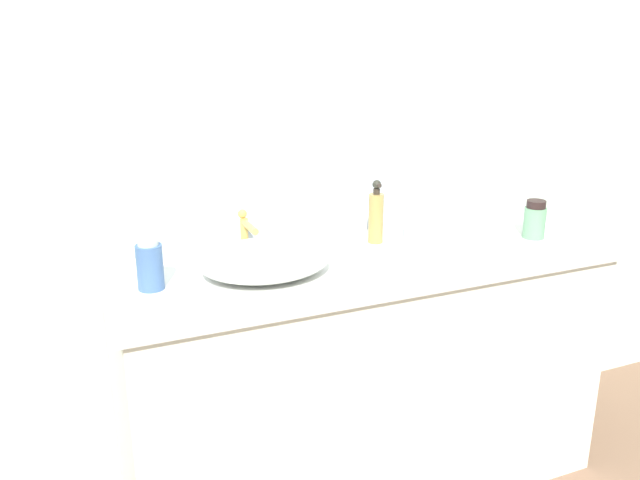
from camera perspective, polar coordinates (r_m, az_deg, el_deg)
bathroom_wall_rear at (r=2.27m, az=0.86°, el=11.97°), size 6.00×0.06×2.60m
vanity_counter at (r=2.28m, az=3.90°, el=-11.31°), size 1.60×0.52×0.84m
wall_mirror_panel at (r=2.23m, az=1.28°, el=12.59°), size 1.32×0.01×0.97m
sink_basin at (r=1.94m, az=-4.70°, el=-1.66°), size 0.38×0.32×0.09m
faucet at (r=2.09m, az=-6.25°, el=0.88°), size 0.03×0.14×0.14m
soap_dispenser at (r=2.21m, az=4.73°, el=2.05°), size 0.05×0.05×0.21m
lotion_bottle at (r=2.37m, az=17.62°, el=1.62°), size 0.07×0.07×0.13m
perfume_bottle at (r=1.88m, az=-14.14°, el=-2.09°), size 0.07×0.07×0.14m
tissue_box at (r=2.21m, az=9.03°, el=1.38°), size 0.13×0.13×0.17m
candle_jar at (r=2.09m, az=2.58°, el=-0.74°), size 0.05×0.05×0.05m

